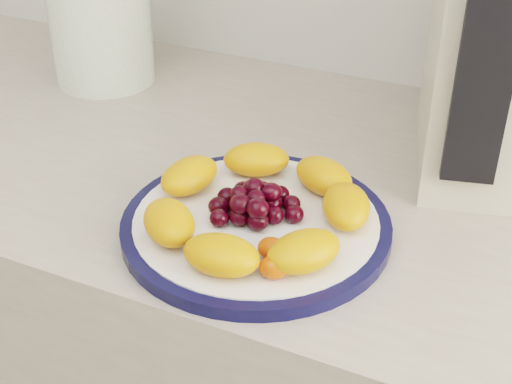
% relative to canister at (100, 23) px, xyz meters
% --- Properties ---
extents(plate_rim, '(0.29, 0.29, 0.01)m').
position_rel_canister_xyz_m(plate_rim, '(0.38, -0.27, -0.08)').
color(plate_rim, '#0B0E34').
rests_on(plate_rim, counter).
extents(plate_face, '(0.26, 0.26, 0.02)m').
position_rel_canister_xyz_m(plate_face, '(0.38, -0.27, -0.08)').
color(plate_face, white).
rests_on(plate_face, counter).
extents(canister, '(0.19, 0.19, 0.18)m').
position_rel_canister_xyz_m(canister, '(0.00, 0.00, 0.00)').
color(canister, '#456E25').
rests_on(canister, counter).
extents(appliance_panel, '(0.06, 0.03, 0.24)m').
position_rel_canister_xyz_m(appliance_panel, '(0.58, -0.15, 0.08)').
color(appliance_panel, black).
rests_on(appliance_panel, appliance_body).
extents(fruit_plate, '(0.25, 0.25, 0.04)m').
position_rel_canister_xyz_m(fruit_plate, '(0.39, -0.27, -0.06)').
color(fruit_plate, orange).
rests_on(fruit_plate, plate_face).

